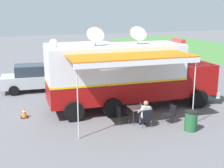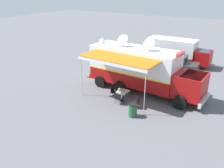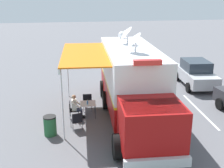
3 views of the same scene
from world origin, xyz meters
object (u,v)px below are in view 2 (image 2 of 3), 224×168
at_px(trash_bin, 133,110).
at_px(traffic_cone, 89,74).
at_px(water_bottle, 125,90).
at_px(car_behind_truck, 126,57).
at_px(command_truck, 142,69).
at_px(car_far_corner, 176,64).
at_px(folding_chair_spare_by_truck, 136,101).
at_px(seated_responder, 120,95).
at_px(folding_chair_beside_table, 114,91).
at_px(support_truck, 176,51).
at_px(folding_table, 123,92).
at_px(folding_chair_at_table, 119,98).

xyz_separation_m(trash_bin, traffic_cone, (-4.48, -6.78, -0.18)).
relative_size(water_bottle, car_behind_truck, 0.05).
height_order(command_truck, car_far_corner, command_truck).
distance_m(folding_chair_spare_by_truck, seated_responder, 1.36).
bearing_deg(car_far_corner, car_behind_truck, -85.55).
bearing_deg(folding_chair_beside_table, support_truck, 172.26).
distance_m(folding_table, traffic_cone, 5.70).
bearing_deg(folding_table, water_bottle, 80.01).
bearing_deg(seated_responder, traffic_cone, -122.25).
bearing_deg(folding_table, car_behind_truck, -153.46).
height_order(folding_table, folding_chair_beside_table, folding_chair_beside_table).
relative_size(folding_table, support_truck, 0.12).
height_order(command_truck, seated_responder, command_truck).
relative_size(folding_chair_beside_table, seated_responder, 0.70).
bearing_deg(command_truck, support_truck, 179.04).
bearing_deg(trash_bin, traffic_cone, -123.43).
bearing_deg(trash_bin, command_truck, -162.94).
distance_m(water_bottle, traffic_cone, 5.84).
bearing_deg(folding_chair_spare_by_truck, command_truck, -161.83).
relative_size(trash_bin, car_far_corner, 0.21).
bearing_deg(support_truck, traffic_cone, -34.09).
height_order(water_bottle, trash_bin, water_bottle).
distance_m(trash_bin, traffic_cone, 8.13).
bearing_deg(folding_chair_at_table, traffic_cone, -123.79).
distance_m(water_bottle, trash_bin, 2.47).
bearing_deg(folding_chair_beside_table, seated_responder, 54.28).
bearing_deg(traffic_cone, car_behind_truck, 167.32).
bearing_deg(trash_bin, car_far_corner, -178.92).
relative_size(folding_chair_beside_table, folding_chair_spare_by_truck, 1.00).
height_order(folding_table, folding_chair_spare_by_truck, folding_chair_spare_by_truck).
distance_m(water_bottle, folding_chair_at_table, 0.84).
height_order(folding_chair_beside_table, car_far_corner, car_far_corner).
height_order(folding_chair_at_table, folding_chair_spare_by_truck, same).
bearing_deg(car_behind_truck, folding_chair_spare_by_truck, 32.23).
xyz_separation_m(folding_chair_at_table, traffic_cone, (-3.42, -5.11, -0.23)).
bearing_deg(support_truck, folding_chair_spare_by_truck, 3.84).
distance_m(command_truck, traffic_cone, 5.80).
bearing_deg(seated_responder, folding_table, -173.27).
xyz_separation_m(folding_chair_beside_table, traffic_cone, (-2.57, -4.20, -0.23)).
height_order(folding_chair_spare_by_truck, support_truck, support_truck).
relative_size(folding_table, traffic_cone, 1.46).
distance_m(folding_chair_spare_by_truck, trash_bin, 1.26).
relative_size(seated_responder, trash_bin, 1.37).
bearing_deg(folding_table, seated_responder, 6.73).
bearing_deg(folding_chair_at_table, seated_responder, 176.37).
xyz_separation_m(support_truck, car_far_corner, (2.82, 0.91, -0.51)).
bearing_deg(folding_chair_spare_by_truck, support_truck, -176.16).
relative_size(trash_bin, support_truck, 0.13).
bearing_deg(folding_chair_at_table, command_truck, 171.74).
height_order(water_bottle, car_far_corner, car_far_corner).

